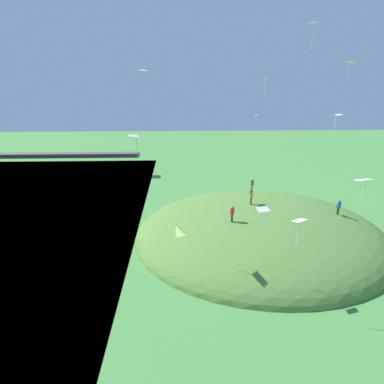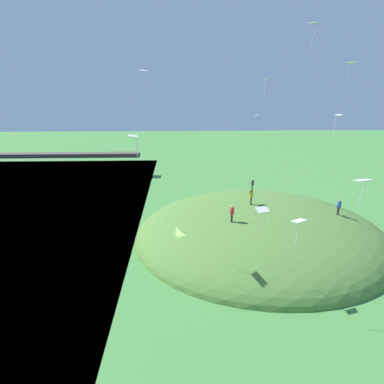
{
  "view_description": "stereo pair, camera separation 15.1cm",
  "coord_description": "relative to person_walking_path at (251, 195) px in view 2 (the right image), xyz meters",
  "views": [
    {
      "loc": [
        -0.75,
        -31.23,
        17.09
      ],
      "look_at": [
        0.52,
        5.16,
        4.71
      ],
      "focal_mm": 32.31,
      "sensor_mm": 36.0,
      "label": 1
    },
    {
      "loc": [
        -0.6,
        -31.23,
        17.09
      ],
      "look_at": [
        0.52,
        5.16,
        4.71
      ],
      "focal_mm": 32.31,
      "sensor_mm": 36.0,
      "label": 2
    }
  ],
  "objects": [
    {
      "name": "kite_1",
      "position": [
        6.89,
        -3.61,
        8.82
      ],
      "size": [
        0.57,
        0.82,
        1.93
      ],
      "color": "silver"
    },
    {
      "name": "person_walking_path",
      "position": [
        0.0,
        0.0,
        0.0
      ],
      "size": [
        0.53,
        0.53,
        1.78
      ],
      "rotation": [
        0.0,
        0.0,
        0.75
      ],
      "color": "brown",
      "rests_on": "grass_hill"
    },
    {
      "name": "kite_9",
      "position": [
        -11.64,
        4.23,
        12.88
      ],
      "size": [
        1.2,
        1.3,
        1.69
      ],
      "color": "silver"
    },
    {
      "name": "kite_3",
      "position": [
        -1.53,
        -11.49,
        2.77
      ],
      "size": [
        1.08,
        0.88,
        1.71
      ],
      "color": "silver"
    },
    {
      "name": "person_near_shore",
      "position": [
        -2.72,
        -4.22,
        -0.26
      ],
      "size": [
        0.47,
        0.47,
        1.73
      ],
      "rotation": [
        0.0,
        0.0,
        1.72
      ],
      "color": "black",
      "rests_on": "grass_hill"
    },
    {
      "name": "kite_7",
      "position": [
        3.66,
        -15.37,
        6.21
      ],
      "size": [
        1.13,
        0.92,
        1.72
      ],
      "color": "white"
    },
    {
      "name": "kite_6",
      "position": [
        0.38,
        1.59,
        8.31
      ],
      "size": [
        0.71,
        0.75,
        1.36
      ],
      "color": "silver"
    },
    {
      "name": "kite_8",
      "position": [
        2.42,
        -7.33,
        16.01
      ],
      "size": [
        0.85,
        0.93,
        1.95
      ],
      "color": "white"
    },
    {
      "name": "person_with_child",
      "position": [
        9.15,
        -1.65,
        -0.72
      ],
      "size": [
        0.57,
        0.57,
        1.72
      ],
      "rotation": [
        0.0,
        0.0,
        2.54
      ],
      "color": "#403A28",
      "rests_on": "grass_hill"
    },
    {
      "name": "bridge_deck_far",
      "position": [
        -34.85,
        24.48,
        -0.86
      ],
      "size": [
        39.72,
        1.8,
        0.7
      ],
      "primitive_type": "cube",
      "color": "#524942"
    },
    {
      "name": "kite_2",
      "position": [
        0.88,
        -0.46,
        11.96
      ],
      "size": [
        0.64,
        0.9,
        1.57
      ],
      "color": "white"
    },
    {
      "name": "grass_hill",
      "position": [
        0.96,
        -1.14,
        -4.6
      ],
      "size": [
        27.53,
        25.86,
        6.98
      ],
      "primitive_type": "ellipsoid",
      "color": "#538036",
      "rests_on": "ground_plane"
    },
    {
      "name": "person_watching_kites",
      "position": [
        2.27,
        10.22,
        -1.88
      ],
      "size": [
        0.57,
        0.57,
        1.73
      ],
      "rotation": [
        0.0,
        0.0,
        4.26
      ],
      "color": "#392A2F",
      "rests_on": "grass_hill"
    },
    {
      "name": "kite_4",
      "position": [
        8.56,
        -1.17,
        13.54
      ],
      "size": [
        1.23,
        1.15,
        1.44
      ],
      "color": "white"
    },
    {
      "name": "kite_0",
      "position": [
        0.47,
        -13.84,
        2.82
      ],
      "size": [
        1.19,
        1.08,
        1.96
      ],
      "color": "white"
    },
    {
      "name": "ground_plane",
      "position": [
        -7.01,
        -4.34,
        -4.6
      ],
      "size": [
        160.0,
        160.0,
        0.0
      ],
      "primitive_type": "plane",
      "color": "#48893E"
    },
    {
      "name": "kite_5",
      "position": [
        -11.39,
        -8.39,
        7.86
      ],
      "size": [
        0.98,
        1.19,
        1.89
      ],
      "color": "white"
    }
  ]
}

